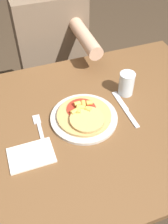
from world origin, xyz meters
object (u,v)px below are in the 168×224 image
Objects in this scene: pizza at (84,115)px; person_diner at (52,47)px; drinking_glass at (126,84)px; plate at (84,118)px; fork at (40,129)px; dining_table at (82,141)px; knife at (126,109)px.

pizza is 0.67m from person_diner.
pizza is 0.24m from drinking_glass.
fork is (-0.18, 0.01, -0.00)m from plate.
drinking_glass is at bearing 23.57° from dining_table.
dining_table is 1.06× the size of person_diner.
plate is at bearing -93.36° from person_diner.
dining_table is at bearing -177.12° from knife.
knife is 2.10× the size of drinking_glass.
drinking_glass is at bearing 65.16° from knife.
pizza is at bearing -91.33° from plate.
drinking_glass reaches higher than dining_table.
person_diner is at bearing 101.81° from knife.
plate is 2.55× the size of drinking_glass.
fork is at bearing 177.42° from plate.
knife is at bearing -114.84° from drinking_glass.
fork is 0.80× the size of knife.
dining_table is 0.69m from person_diner.
person_diner is (0.06, 0.68, 0.04)m from dining_table.
plate is 0.24m from drinking_glass.
pizza is 0.18× the size of person_diner.
knife is (0.20, 0.01, 0.11)m from dining_table.
knife is at bearing 2.88° from dining_table.
person_diner is (0.22, 0.66, -0.07)m from fork.
dining_table is at bearing -9.66° from fork.
plate is 0.18m from fork.
knife is at bearing -78.19° from person_diner.
pizza is 0.18m from knife.
drinking_glass reaches higher than plate.
knife is (0.36, -0.02, 0.00)m from fork.
person_diner reaches higher than dining_table.
pizza is (0.02, 0.02, 0.13)m from dining_table.
dining_table is at bearing -94.77° from person_diner.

